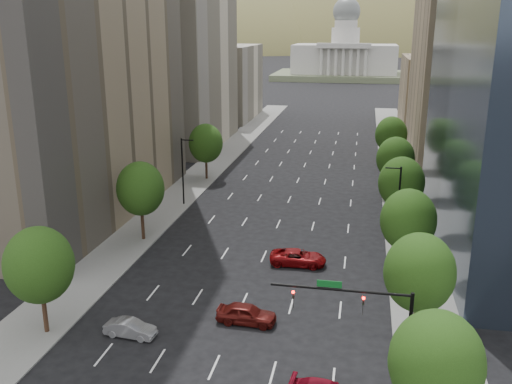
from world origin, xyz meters
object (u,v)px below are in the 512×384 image
Objects in this scene: car_silver at (130,328)px; car_red_far at (298,257)px; capitol at (345,59)px; car_maroon at (247,314)px; traffic_signal at (371,316)px.

car_silver is 19.31m from car_red_far.
capitol is 12.41× the size of car_maroon.
capitol reaches higher than car_red_far.
car_red_far is (3.72, -201.14, -7.80)m from capitol.
capitol is 14.83× the size of car_silver.
car_maroon is 0.86× the size of car_red_far.
car_maroon is 1.19× the size of car_silver.
car_maroon is 12.46m from car_red_far.
car_red_far reaches higher than car_silver.
car_red_far is at bearing 110.14° from traffic_signal.
capitol is 10.74× the size of car_red_far.
car_maroon reaches higher than car_red_far.
traffic_signal is at bearing -94.14° from car_silver.
capitol is (-10.53, 219.71, 3.40)m from traffic_signal.
car_maroon is at bearing -61.82° from car_silver.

